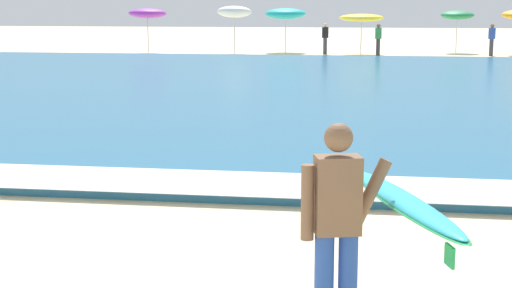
# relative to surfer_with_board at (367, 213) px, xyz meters

# --- Properties ---
(sea) EXTENTS (120.00, 28.00, 0.14)m
(sea) POSITION_rel_surfer_with_board_xyz_m (-3.02, 18.01, -0.96)
(sea) COLOR teal
(sea) RESTS_ON ground
(surf_foam) EXTENTS (120.00, 1.50, 0.01)m
(surf_foam) POSITION_rel_surfer_with_board_xyz_m (-3.02, 4.61, -0.88)
(surf_foam) COLOR white
(surf_foam) RESTS_ON sea
(surfer_with_board) EXTENTS (1.25, 2.63, 1.73)m
(surfer_with_board) POSITION_rel_surfer_with_board_xyz_m (0.00, 0.00, 0.00)
(surfer_with_board) COLOR #284CA3
(surfer_with_board) RESTS_ON ground
(beach_umbrella_0) EXTENTS (1.99, 2.01, 2.35)m
(beach_umbrella_0) POSITION_rel_surfer_with_board_xyz_m (-11.92, 34.86, 1.04)
(beach_umbrella_0) COLOR beige
(beach_umbrella_0) RESTS_ON ground
(beach_umbrella_1) EXTENTS (1.81, 1.86, 2.53)m
(beach_umbrella_1) POSITION_rel_surfer_with_board_xyz_m (-7.28, 35.01, 1.12)
(beach_umbrella_1) COLOR beige
(beach_umbrella_1) RESTS_ON ground
(beach_umbrella_2) EXTENTS (2.15, 2.15, 2.34)m
(beach_umbrella_2) POSITION_rel_surfer_with_board_xyz_m (-4.75, 36.41, 1.01)
(beach_umbrella_2) COLOR beige
(beach_umbrella_2) RESTS_ON ground
(beach_umbrella_3) EXTENTS (2.28, 2.28, 2.07)m
(beach_umbrella_3) POSITION_rel_surfer_with_board_xyz_m (-0.70, 35.16, 0.83)
(beach_umbrella_3) COLOR beige
(beach_umbrella_3) RESTS_ON ground
(beach_umbrella_4) EXTENTS (1.74, 1.75, 2.24)m
(beach_umbrella_4) POSITION_rel_surfer_with_board_xyz_m (4.29, 37.28, 0.94)
(beach_umbrella_4) COLOR beige
(beach_umbrella_4) RESTS_ON ground
(beachgoer_near_row_left) EXTENTS (0.32, 0.20, 1.58)m
(beachgoer_near_row_left) POSITION_rel_surfer_with_board_xyz_m (-2.52, 34.95, -0.18)
(beachgoer_near_row_left) COLOR #383842
(beachgoer_near_row_left) RESTS_ON ground
(beachgoer_near_row_mid) EXTENTS (0.32, 0.20, 1.58)m
(beachgoer_near_row_mid) POSITION_rel_surfer_with_board_xyz_m (5.76, 34.84, -0.18)
(beachgoer_near_row_mid) COLOR #383842
(beachgoer_near_row_mid) RESTS_ON ground
(beachgoer_near_row_right) EXTENTS (0.32, 0.20, 1.58)m
(beachgoer_near_row_right) POSITION_rel_surfer_with_board_xyz_m (0.18, 34.17, -0.18)
(beachgoer_near_row_right) COLOR #383842
(beachgoer_near_row_right) RESTS_ON ground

